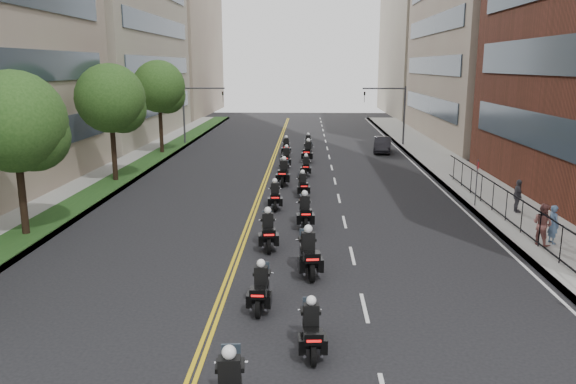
% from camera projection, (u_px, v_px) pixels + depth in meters
% --- Properties ---
extents(sidewalk_right, '(4.00, 90.00, 0.15)m').
position_uv_depth(sidewalk_right, '(468.00, 181.00, 37.00)').
color(sidewalk_right, gray).
rests_on(sidewalk_right, ground).
extents(sidewalk_left, '(4.00, 90.00, 0.15)m').
position_uv_depth(sidewalk_left, '(109.00, 178.00, 37.81)').
color(sidewalk_left, gray).
rests_on(sidewalk_left, ground).
extents(grass_strip, '(2.00, 90.00, 0.04)m').
position_uv_depth(grass_strip, '(121.00, 177.00, 37.76)').
color(grass_strip, '#163914').
rests_on(grass_strip, sidewalk_left).
extents(building_right_far, '(15.00, 28.00, 26.00)m').
position_uv_depth(building_right_far, '(440.00, 28.00, 85.49)').
color(building_right_far, gray).
rests_on(building_right_far, ground).
extents(building_left_far, '(16.00, 28.00, 26.00)m').
position_uv_depth(building_left_far, '(158.00, 29.00, 86.95)').
color(building_left_far, gray).
rests_on(building_left_far, ground).
extents(iron_fence, '(0.05, 28.00, 1.50)m').
position_uv_depth(iron_fence, '(530.00, 222.00, 24.18)').
color(iron_fence, black).
rests_on(iron_fence, sidewalk_right).
extents(street_trees, '(4.40, 38.40, 7.98)m').
position_uv_depth(street_trees, '(79.00, 110.00, 30.43)').
color(street_trees, black).
rests_on(street_trees, ground).
extents(traffic_signal_right, '(4.09, 0.20, 5.60)m').
position_uv_depth(traffic_signal_right, '(394.00, 107.00, 52.85)').
color(traffic_signal_right, '#3F3F44').
rests_on(traffic_signal_right, ground).
extents(traffic_signal_left, '(4.09, 0.20, 5.60)m').
position_uv_depth(traffic_signal_left, '(194.00, 106.00, 53.50)').
color(traffic_signal_left, '#3F3F44').
rests_on(traffic_signal_left, ground).
extents(motorcycle_1, '(0.54, 2.13, 1.57)m').
position_uv_depth(motorcycle_1, '(311.00, 331.00, 14.91)').
color(motorcycle_1, black).
rests_on(motorcycle_1, ground).
extents(motorcycle_2, '(0.51, 2.16, 1.59)m').
position_uv_depth(motorcycle_2, '(261.00, 290.00, 17.64)').
color(motorcycle_2, black).
rests_on(motorcycle_2, ground).
extents(motorcycle_3, '(0.76, 2.50, 1.85)m').
position_uv_depth(motorcycle_3, '(309.00, 255.00, 20.53)').
color(motorcycle_3, black).
rests_on(motorcycle_3, ground).
extents(motorcycle_4, '(0.68, 2.38, 1.76)m').
position_uv_depth(motorcycle_4, '(268.00, 232.00, 23.48)').
color(motorcycle_4, black).
rests_on(motorcycle_4, ground).
extents(motorcycle_5, '(0.60, 2.39, 1.76)m').
position_uv_depth(motorcycle_5, '(305.00, 213.00, 26.57)').
color(motorcycle_5, black).
rests_on(motorcycle_5, ground).
extents(motorcycle_6, '(0.58, 2.23, 1.64)m').
position_uv_depth(motorcycle_6, '(275.00, 197.00, 29.97)').
color(motorcycle_6, black).
rests_on(motorcycle_6, ground).
extents(motorcycle_7, '(0.60, 2.11, 1.56)m').
position_uv_depth(motorcycle_7, '(303.00, 186.00, 32.88)').
color(motorcycle_7, black).
rests_on(motorcycle_7, ground).
extents(motorcycle_8, '(0.63, 2.52, 1.86)m').
position_uv_depth(motorcycle_8, '(284.00, 174.00, 35.92)').
color(motorcycle_8, black).
rests_on(motorcycle_8, ground).
extents(motorcycle_9, '(0.49, 2.11, 1.55)m').
position_uv_depth(motorcycle_9, '(306.00, 167.00, 38.95)').
color(motorcycle_9, black).
rests_on(motorcycle_9, ground).
extents(motorcycle_10, '(0.60, 2.35, 1.74)m').
position_uv_depth(motorcycle_10, '(286.00, 159.00, 42.01)').
color(motorcycle_10, black).
rests_on(motorcycle_10, ground).
extents(motorcycle_11, '(0.73, 2.54, 1.87)m').
position_uv_depth(motorcycle_11, '(308.00, 153.00, 44.50)').
color(motorcycle_11, black).
rests_on(motorcycle_11, ground).
extents(motorcycle_12, '(0.56, 2.35, 1.74)m').
position_uv_depth(motorcycle_12, '(286.00, 148.00, 47.55)').
color(motorcycle_12, black).
rests_on(motorcycle_12, ground).
extents(motorcycle_13, '(0.49, 2.15, 1.59)m').
position_uv_depth(motorcycle_13, '(308.00, 143.00, 50.65)').
color(motorcycle_13, black).
rests_on(motorcycle_13, ground).
extents(parked_sedan, '(2.04, 4.26, 1.35)m').
position_uv_depth(parked_sedan, '(383.00, 145.00, 49.47)').
color(parked_sedan, black).
rests_on(parked_sedan, ground).
extents(pedestrian_a, '(0.50, 0.67, 1.66)m').
position_uv_depth(pedestrian_a, '(553.00, 224.00, 23.63)').
color(pedestrian_a, slate).
rests_on(pedestrian_a, sidewalk_right).
extents(pedestrian_b, '(1.04, 1.10, 1.78)m').
position_uv_depth(pedestrian_b, '(542.00, 224.00, 23.42)').
color(pedestrian_b, brown).
rests_on(pedestrian_b, sidewalk_right).
extents(pedestrian_c, '(0.46, 1.02, 1.71)m').
position_uv_depth(pedestrian_c, '(518.00, 196.00, 28.62)').
color(pedestrian_c, '#434149').
rests_on(pedestrian_c, sidewalk_right).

